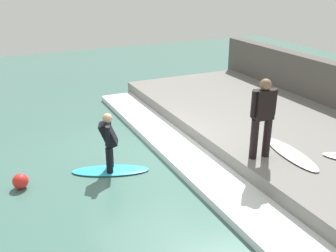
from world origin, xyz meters
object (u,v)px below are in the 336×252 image
object	(u,v)px
surfer_riding	(109,139)
surfboard_waiting_near	(291,154)
surfboard_riding	(111,170)
surfer_waiting_near	(263,114)
marker_buoy	(20,181)

from	to	relation	value
surfer_riding	surfboard_waiting_near	size ratio (longest dim) A/B	0.73
surfer_riding	surfboard_riding	bearing A→B (deg)	90.00
surfer_waiting_near	marker_buoy	size ratio (longest dim) A/B	5.36
surfer_waiting_near	surfboard_waiting_near	size ratio (longest dim) A/B	0.95
surfboard_riding	surfboard_waiting_near	bearing A→B (deg)	-26.87
surfer_waiting_near	marker_buoy	bearing A→B (deg)	160.60
surfer_waiting_near	marker_buoy	distance (m)	5.18
surfboard_riding	surfer_waiting_near	xyz separation A→B (m)	(2.85, -1.56, 1.40)
surfboard_waiting_near	marker_buoy	bearing A→B (deg)	160.71
surfboard_riding	marker_buoy	world-z (taller)	marker_buoy
surfboard_riding	surfboard_waiting_near	distance (m)	4.00
surfer_riding	surfboard_waiting_near	bearing A→B (deg)	-26.87
surfboard_waiting_near	surfer_waiting_near	bearing A→B (deg)	161.47
surfboard_riding	surfer_riding	size ratio (longest dim) A/B	1.35
surfboard_riding	surfer_waiting_near	world-z (taller)	surfer_waiting_near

